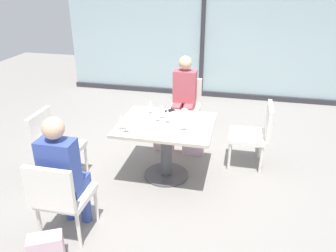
# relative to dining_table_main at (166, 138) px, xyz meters

# --- Properties ---
(ground_plane) EXTENTS (12.00, 12.00, 0.00)m
(ground_plane) POSITION_rel_dining_table_main_xyz_m (0.00, 0.00, -0.54)
(ground_plane) COLOR gray
(window_wall_backdrop) EXTENTS (5.60, 0.10, 2.70)m
(window_wall_backdrop) POSITION_rel_dining_table_main_xyz_m (0.00, 3.20, 0.67)
(window_wall_backdrop) COLOR #9EB7BC
(window_wall_backdrop) RESTS_ON ground_plane
(dining_table_main) EXTENTS (1.13, 0.93, 0.73)m
(dining_table_main) POSITION_rel_dining_table_main_xyz_m (0.00, 0.00, 0.00)
(dining_table_main) COLOR #BCB29E
(dining_table_main) RESTS_ON ground_plane
(chair_near_window) EXTENTS (0.46, 0.51, 0.87)m
(chair_near_window) POSITION_rel_dining_table_main_xyz_m (0.00, 1.30, -0.04)
(chair_near_window) COLOR silver
(chair_near_window) RESTS_ON ground_plane
(chair_front_left) EXTENTS (0.46, 0.50, 0.87)m
(chair_front_left) POSITION_rel_dining_table_main_xyz_m (-0.71, -1.30, -0.04)
(chair_front_left) COLOR silver
(chair_front_left) RESTS_ON ground_plane
(chair_side_end) EXTENTS (0.50, 0.46, 0.87)m
(chair_side_end) POSITION_rel_dining_table_main_xyz_m (-1.32, -0.34, -0.04)
(chair_side_end) COLOR silver
(chair_side_end) RESTS_ON ground_plane
(chair_far_right) EXTENTS (0.50, 0.46, 0.87)m
(chair_far_right) POSITION_rel_dining_table_main_xyz_m (1.07, 0.52, -0.04)
(chair_far_right) COLOR silver
(chair_far_right) RESTS_ON ground_plane
(person_near_window) EXTENTS (0.34, 0.39, 1.26)m
(person_near_window) POSITION_rel_dining_table_main_xyz_m (-0.00, 1.19, 0.16)
(person_near_window) COLOR #B24C56
(person_near_window) RESTS_ON ground_plane
(person_front_left) EXTENTS (0.34, 0.39, 1.26)m
(person_front_left) POSITION_rel_dining_table_main_xyz_m (-0.71, -1.19, 0.16)
(person_front_left) COLOR #384C9E
(person_front_left) RESTS_ON ground_plane
(wine_glass_0) EXTENTS (0.07, 0.07, 0.18)m
(wine_glass_0) POSITION_rel_dining_table_main_xyz_m (-0.11, 0.02, 0.32)
(wine_glass_0) COLOR silver
(wine_glass_0) RESTS_ON dining_table_main
(wine_glass_1) EXTENTS (0.07, 0.07, 0.18)m
(wine_glass_1) POSITION_rel_dining_table_main_xyz_m (-0.26, 0.24, 0.32)
(wine_glass_1) COLOR silver
(wine_glass_1) RESTS_ON dining_table_main
(wine_glass_2) EXTENTS (0.07, 0.07, 0.18)m
(wine_glass_2) POSITION_rel_dining_table_main_xyz_m (0.25, -0.16, 0.32)
(wine_glass_2) COLOR silver
(wine_glass_2) RESTS_ON dining_table_main
(wine_glass_3) EXTENTS (0.07, 0.07, 0.18)m
(wine_glass_3) POSITION_rel_dining_table_main_xyz_m (-0.38, -0.36, 0.32)
(wine_glass_3) COLOR silver
(wine_glass_3) RESTS_ON dining_table_main
(wine_glass_4) EXTENTS (0.07, 0.07, 0.18)m
(wine_glass_4) POSITION_rel_dining_table_main_xyz_m (-0.46, -0.29, 0.32)
(wine_glass_4) COLOR silver
(wine_glass_4) RESTS_ON dining_table_main
(wine_glass_5) EXTENTS (0.07, 0.07, 0.18)m
(wine_glass_5) POSITION_rel_dining_table_main_xyz_m (0.02, 0.00, 0.32)
(wine_glass_5) COLOR silver
(wine_glass_5) RESTS_ON dining_table_main
(wine_glass_6) EXTENTS (0.07, 0.07, 0.18)m
(wine_glass_6) POSITION_rel_dining_table_main_xyz_m (-0.08, 0.13, 0.32)
(wine_glass_6) COLOR silver
(wine_glass_6) RESTS_ON dining_table_main
(coffee_cup) EXTENTS (0.08, 0.08, 0.09)m
(coffee_cup) POSITION_rel_dining_table_main_xyz_m (0.17, 0.27, 0.24)
(coffee_cup) COLOR white
(coffee_cup) RESTS_ON dining_table_main
(cell_phone_on_table) EXTENTS (0.14, 0.16, 0.01)m
(cell_phone_on_table) POSITION_rel_dining_table_main_xyz_m (-0.05, 0.39, 0.20)
(cell_phone_on_table) COLOR black
(cell_phone_on_table) RESTS_ON dining_table_main
(handbag_0) EXTENTS (0.31, 0.17, 0.28)m
(handbag_0) POSITION_rel_dining_table_main_xyz_m (0.24, 0.66, -0.40)
(handbag_0) COLOR beige
(handbag_0) RESTS_ON ground_plane
(handbag_1) EXTENTS (0.34, 0.28, 0.28)m
(handbag_1) POSITION_rel_dining_table_main_xyz_m (-0.72, -1.62, -0.40)
(handbag_1) COLOR beige
(handbag_1) RESTS_ON ground_plane
(handbag_2) EXTENTS (0.32, 0.20, 0.28)m
(handbag_2) POSITION_rel_dining_table_main_xyz_m (-0.20, 0.71, -0.40)
(handbag_2) COLOR beige
(handbag_2) RESTS_ON ground_plane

